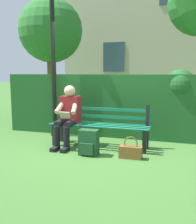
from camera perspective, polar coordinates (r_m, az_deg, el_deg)
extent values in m
plane|color=#3D6B2D|center=(5.06, 0.35, -7.65)|extent=(60.00, 60.00, 0.00)
cube|color=black|center=(4.67, 10.16, -6.45)|extent=(0.07, 0.07, 0.43)
cube|color=black|center=(5.19, -9.52, -4.93)|extent=(0.07, 0.07, 0.43)
cube|color=black|center=(4.98, 10.65, -5.53)|extent=(0.07, 0.07, 0.43)
cube|color=black|center=(5.47, -7.99, -4.21)|extent=(0.07, 0.07, 0.43)
cube|color=#197251|center=(5.16, 1.05, -2.37)|extent=(1.92, 0.06, 0.02)
cube|color=#197251|center=(5.02, 0.59, -2.66)|extent=(1.92, 0.06, 0.02)
cube|color=#197251|center=(4.89, 0.11, -2.96)|extent=(1.92, 0.06, 0.02)
cube|color=#197251|center=(4.76, -0.40, -3.28)|extent=(1.92, 0.06, 0.02)
cube|color=black|center=(4.94, 10.84, -0.64)|extent=(0.06, 0.06, 0.38)
cube|color=black|center=(5.43, -7.90, 0.25)|extent=(0.06, 0.06, 0.38)
cube|color=#197251|center=(5.12, 1.02, -0.99)|extent=(1.92, 0.02, 0.06)
cube|color=#197251|center=(5.10, 1.02, 0.64)|extent=(1.92, 0.02, 0.06)
cube|color=maroon|center=(5.14, -6.06, 0.60)|extent=(0.38, 0.22, 0.52)
sphere|color=#D8AD8C|center=(5.09, -6.22, 4.58)|extent=(0.22, 0.22, 0.22)
cylinder|color=black|center=(4.95, -5.94, -2.51)|extent=(0.13, 0.42, 0.13)
cylinder|color=black|center=(5.04, -8.03, -2.37)|extent=(0.13, 0.42, 0.13)
cylinder|color=black|center=(4.82, -6.90, -5.80)|extent=(0.12, 0.12, 0.45)
cylinder|color=black|center=(4.91, -9.03, -5.59)|extent=(0.12, 0.12, 0.45)
cube|color=black|center=(4.80, -7.26, -8.19)|extent=(0.10, 0.24, 0.07)
cube|color=black|center=(4.89, -9.41, -7.94)|extent=(0.10, 0.24, 0.07)
cylinder|color=#D8AD8C|center=(4.95, -5.14, 1.02)|extent=(0.14, 0.32, 0.26)
cylinder|color=#D8AD8C|center=(5.07, -8.26, 1.15)|extent=(0.14, 0.32, 0.26)
cube|color=beige|center=(4.92, -7.27, -0.69)|extent=(0.20, 0.07, 0.13)
cube|color=#1E5123|center=(5.98, 3.06, 1.61)|extent=(4.93, 0.70, 1.38)
sphere|color=#1E5123|center=(5.64, 17.59, 5.75)|extent=(0.63, 0.63, 0.63)
sphere|color=#1E5123|center=(6.43, -7.50, 5.74)|extent=(0.56, 0.56, 0.56)
cube|color=#BCAD93|center=(12.52, 16.01, 18.77)|extent=(8.95, 3.16, 7.41)
cube|color=#334756|center=(11.06, 3.46, 11.95)|extent=(0.90, 0.04, 1.20)
cube|color=#1E4728|center=(4.53, -2.03, -6.67)|extent=(0.33, 0.19, 0.45)
cube|color=#1E4728|center=(4.45, -2.53, -8.15)|extent=(0.23, 0.04, 0.20)
cylinder|color=#1E4728|center=(4.59, -0.40, -6.16)|extent=(0.04, 0.04, 0.27)
cylinder|color=#1E4728|center=(4.65, -2.73, -5.97)|extent=(0.04, 0.04, 0.27)
cube|color=brown|center=(4.42, 7.15, -8.73)|extent=(0.38, 0.15, 0.21)
torus|color=brown|center=(4.38, 7.19, -6.82)|extent=(0.23, 0.02, 0.23)
cylinder|color=brown|center=(9.02, -10.04, 6.51)|extent=(0.30, 0.30, 2.23)
sphere|color=#2D702D|center=(9.12, -10.33, 17.19)|extent=(2.10, 2.10, 2.10)
sphere|color=#2D702D|center=(9.61, -12.25, 15.42)|extent=(1.26, 1.26, 1.26)
cylinder|color=black|center=(6.05, -9.40, -4.60)|extent=(0.19, 0.19, 0.10)
cylinder|color=black|center=(5.89, -9.77, 10.19)|extent=(0.10, 0.10, 3.19)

